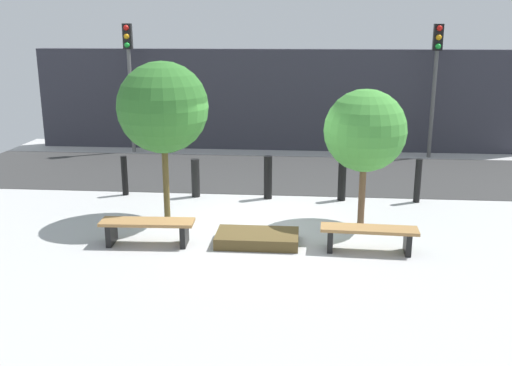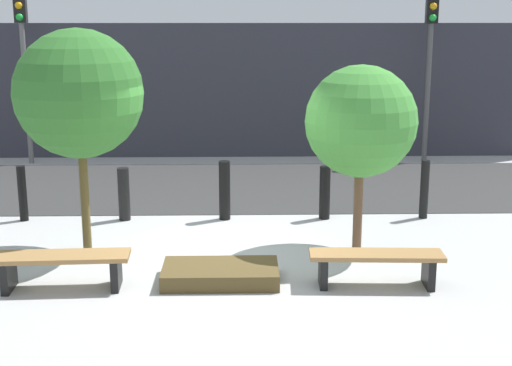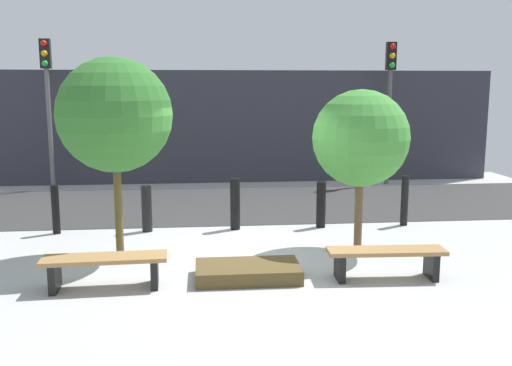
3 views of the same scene
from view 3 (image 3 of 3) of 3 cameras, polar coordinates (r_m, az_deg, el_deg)
name	(u,v)px [view 3 (image 3 of 3)]	position (r m, az deg, el deg)	size (l,w,h in m)	color
ground_plane	(243,261)	(9.44, -1.27, -7.83)	(18.00, 18.00, 0.00)	#B4B4B4
road_strip	(229,204)	(13.87, -2.71, -2.12)	(18.00, 4.41, 0.01)	#353535
building_facade	(223,127)	(17.03, -3.35, 5.64)	(16.20, 0.50, 3.29)	#33333D
bench_left	(105,265)	(8.42, -14.88, -7.96)	(1.76, 0.55, 0.47)	black
bench_right	(386,257)	(8.74, 12.88, -7.27)	(1.76, 0.50, 0.46)	black
planter_bed	(248,272)	(8.60, -0.83, -8.86)	(1.55, 0.86, 0.22)	brown
tree_behind_left_bench	(115,115)	(9.56, -13.95, 6.58)	(1.87, 1.87, 3.31)	brown
tree_behind_right_bench	(361,139)	(9.88, 10.43, 4.38)	(1.66, 1.66, 2.79)	brown
bollard_far_left	(56,209)	(11.70, -19.41, -2.51)	(0.15, 0.15, 0.96)	black
bollard_left	(147,209)	(11.41, -10.87, -2.53)	(0.20, 0.20, 0.92)	black
bollard_center	(235,204)	(11.37, -2.10, -2.11)	(0.20, 0.20, 1.03)	black
bollard_right	(321,205)	(11.62, 6.52, -2.16)	(0.19, 0.19, 0.94)	black
bollard_far_right	(405,201)	(12.09, 14.63, -1.72)	(0.15, 0.15, 1.03)	black
traffic_light_west	(47,88)	(16.57, -20.15, 8.96)	(0.28, 0.27, 4.08)	slate
traffic_light_mid_west	(390,88)	(16.95, 13.26, 9.25)	(0.28, 0.27, 4.07)	#535353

